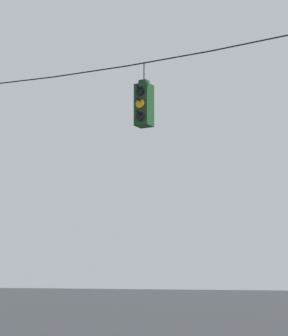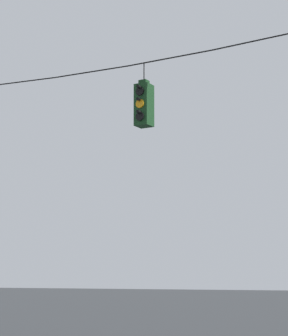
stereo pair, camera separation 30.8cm
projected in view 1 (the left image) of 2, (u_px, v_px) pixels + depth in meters
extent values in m
cylinder|color=black|center=(21.00, 81.00, 16.55)|extent=(2.10, 0.03, 0.14)
cylinder|color=black|center=(90.00, 72.00, 15.54)|extent=(2.09, 0.03, 0.08)
cylinder|color=black|center=(169.00, 59.00, 14.54)|extent=(2.09, 0.03, 0.03)
cylinder|color=black|center=(259.00, 41.00, 13.55)|extent=(2.09, 0.03, 0.08)
cube|color=#143819|center=(144.00, 105.00, 14.67)|extent=(0.34, 0.34, 0.96)
cube|color=#143819|center=(144.00, 83.00, 14.76)|extent=(0.19, 0.19, 0.10)
cylinder|color=black|center=(144.00, 72.00, 14.80)|extent=(0.02, 0.02, 0.41)
cylinder|color=black|center=(140.00, 91.00, 14.56)|extent=(0.20, 0.03, 0.20)
cylinder|color=black|center=(139.00, 87.00, 14.54)|extent=(0.07, 0.12, 0.07)
cylinder|color=orange|center=(140.00, 104.00, 14.51)|extent=(0.20, 0.03, 0.20)
cylinder|color=black|center=(139.00, 99.00, 14.49)|extent=(0.07, 0.12, 0.07)
cylinder|color=black|center=(140.00, 116.00, 14.46)|extent=(0.20, 0.03, 0.20)
cylinder|color=black|center=(139.00, 112.00, 14.44)|extent=(0.07, 0.12, 0.07)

